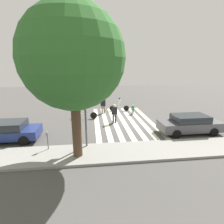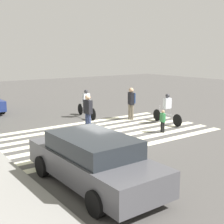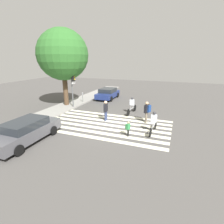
{
  "view_description": "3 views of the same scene",
  "coord_description": "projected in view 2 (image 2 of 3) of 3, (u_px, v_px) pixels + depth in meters",
  "views": [
    {
      "loc": [
        2.96,
        15.73,
        5.15
      ],
      "look_at": [
        1.14,
        0.64,
        1.09
      ],
      "focal_mm": 28.0,
      "sensor_mm": 36.0,
      "label": 1
    },
    {
      "loc": [
        -11.64,
        8.09,
        3.7
      ],
      "look_at": [
        -0.07,
        -0.28,
        0.98
      ],
      "focal_mm": 50.0,
      "sensor_mm": 36.0,
      "label": 2
    },
    {
      "loc": [
        -12.2,
        -5.11,
        5.17
      ],
      "look_at": [
        0.96,
        -0.1,
        0.81
      ],
      "focal_mm": 28.0,
      "sensor_mm": 36.0,
      "label": 3
    }
  ],
  "objects": [
    {
      "name": "cyclist_near_curb",
      "position": [
        86.0,
        103.0,
        18.0
      ],
      "size": [
        2.42,
        0.43,
        1.62
      ],
      "rotation": [
        0.0,
        0.0,
        -0.12
      ],
      "color": "black",
      "rests_on": "ground_plane"
    },
    {
      "name": "cyclist_far_lane",
      "position": [
        167.0,
        108.0,
        16.41
      ],
      "size": [
        2.25,
        0.42,
        1.59
      ],
      "rotation": [
        0.0,
        0.0,
        -0.09
      ],
      "color": "black",
      "rests_on": "ground_plane"
    },
    {
      "name": "pedestrian_adult_blue_shirt",
      "position": [
        88.0,
        110.0,
        14.88
      ],
      "size": [
        0.5,
        0.26,
        1.75
      ],
      "rotation": [
        0.0,
        0.0,
        3.19
      ],
      "color": "navy",
      "rests_on": "ground_plane"
    },
    {
      "name": "car_parked_silver_sedan",
      "position": [
        93.0,
        160.0,
        8.72
      ],
      "size": [
        4.76,
        2.02,
        1.45
      ],
      "rotation": [
        0.0,
        0.0,
        0.01
      ],
      "color": "#4C4C51",
      "rests_on": "ground_plane"
    },
    {
      "name": "pedestrian_child_with_backpack",
      "position": [
        163.0,
        119.0,
        14.59
      ],
      "size": [
        0.33,
        0.31,
        1.08
      ],
      "rotation": [
        0.0,
        0.0,
        2.81
      ],
      "color": "black",
      "rests_on": "ground_plane"
    },
    {
      "name": "pedestrian_adult_yellow_jacket",
      "position": [
        131.0,
        101.0,
        17.45
      ],
      "size": [
        0.54,
        0.52,
        1.79
      ],
      "rotation": [
        0.0,
        0.0,
        -0.35
      ],
      "color": "#6B6051",
      "rests_on": "ground_plane"
    },
    {
      "name": "ground_plane",
      "position": [
        106.0,
        133.0,
        14.61
      ],
      "size": [
        60.0,
        60.0,
        0.0
      ],
      "primitive_type": "plane",
      "color": "#4C4947"
    },
    {
      "name": "crosswalk_stripes",
      "position": [
        106.0,
        133.0,
        14.61
      ],
      "size": [
        5.42,
        10.0,
        0.01
      ],
      "color": "#F2EDCC",
      "rests_on": "ground_plane"
    }
  ]
}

